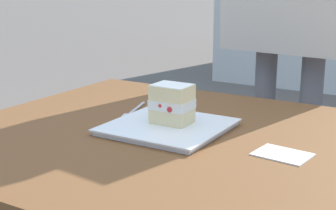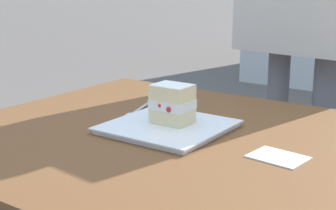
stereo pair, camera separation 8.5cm
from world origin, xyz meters
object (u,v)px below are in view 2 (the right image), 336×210
(cake_slice, at_px, (172,104))
(paper_napkin, at_px, (279,157))
(dessert_plate, at_px, (168,127))
(patio_table, at_px, (184,178))
(dessert_fork, at_px, (138,110))

(cake_slice, relative_size, paper_napkin, 0.79)
(dessert_plate, bearing_deg, paper_napkin, -4.43)
(dessert_plate, bearing_deg, cake_slice, 82.10)
(patio_table, distance_m, dessert_plate, 0.14)
(patio_table, relative_size, dessert_fork, 7.06)
(patio_table, bearing_deg, dessert_fork, 152.36)
(patio_table, distance_m, cake_slice, 0.19)
(dessert_fork, bearing_deg, dessert_plate, -29.36)
(paper_napkin, bearing_deg, dessert_plate, 175.57)
(dessert_plate, height_order, paper_napkin, dessert_plate)
(patio_table, height_order, dessert_plate, dessert_plate)
(cake_slice, xyz_separation_m, dessert_fork, (-0.18, 0.08, -0.06))
(paper_napkin, bearing_deg, dessert_fork, 165.84)
(patio_table, relative_size, paper_napkin, 9.36)
(cake_slice, height_order, paper_napkin, cake_slice)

